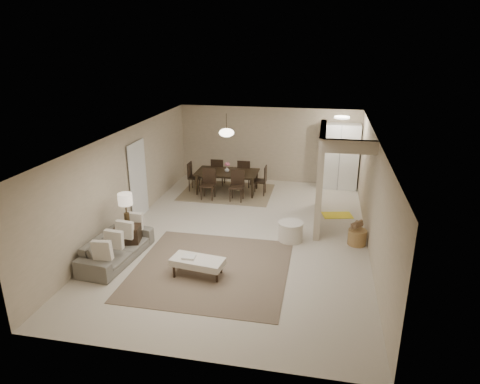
% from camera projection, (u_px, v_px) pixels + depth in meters
% --- Properties ---
extents(floor, '(9.00, 9.00, 0.00)m').
position_uv_depth(floor, '(243.00, 234.00, 10.63)').
color(floor, beige).
rests_on(floor, ground).
extents(ceiling, '(9.00, 9.00, 0.00)m').
position_uv_depth(ceiling, '(243.00, 135.00, 9.79)').
color(ceiling, white).
rests_on(ceiling, back_wall).
extents(back_wall, '(6.00, 0.00, 6.00)m').
position_uv_depth(back_wall, '(268.00, 145.00, 14.37)').
color(back_wall, tan).
rests_on(back_wall, floor).
extents(left_wall, '(0.00, 9.00, 9.00)m').
position_uv_depth(left_wall, '(126.00, 179.00, 10.77)').
color(left_wall, tan).
rests_on(left_wall, floor).
extents(right_wall, '(0.00, 9.00, 9.00)m').
position_uv_depth(right_wall, '(373.00, 195.00, 9.66)').
color(right_wall, tan).
rests_on(right_wall, floor).
extents(partition, '(0.15, 2.50, 2.50)m').
position_uv_depth(partition, '(320.00, 176.00, 11.03)').
color(partition, tan).
rests_on(partition, floor).
extents(doorway, '(0.04, 0.90, 2.04)m').
position_uv_depth(doorway, '(138.00, 181.00, 11.39)').
color(doorway, black).
rests_on(doorway, floor).
extents(pantry_cabinet, '(1.20, 0.55, 2.10)m').
position_uv_depth(pantry_cabinet, '(339.00, 157.00, 13.68)').
color(pantry_cabinet, white).
rests_on(pantry_cabinet, floor).
extents(flush_light, '(0.44, 0.44, 0.05)m').
position_uv_depth(flush_light, '(342.00, 117.00, 12.34)').
color(flush_light, white).
rests_on(flush_light, ceiling).
extents(living_rug, '(3.20, 3.20, 0.01)m').
position_uv_depth(living_rug, '(211.00, 269.00, 9.01)').
color(living_rug, brown).
rests_on(living_rug, floor).
extents(sofa, '(2.06, 0.96, 0.58)m').
position_uv_depth(sofa, '(117.00, 248.00, 9.31)').
color(sofa, slate).
rests_on(sofa, floor).
extents(ottoman_bench, '(1.13, 0.63, 0.38)m').
position_uv_depth(ottoman_bench, '(198.00, 262.00, 8.67)').
color(ottoman_bench, silver).
rests_on(ottoman_bench, living_rug).
extents(side_table, '(0.65, 0.65, 0.61)m').
position_uv_depth(side_table, '(129.00, 237.00, 9.76)').
color(side_table, black).
rests_on(side_table, floor).
extents(table_lamp, '(0.32, 0.32, 0.76)m').
position_uv_depth(table_lamp, '(125.00, 202.00, 9.47)').
color(table_lamp, '#44341D').
rests_on(table_lamp, side_table).
extents(round_pouf, '(0.60, 0.60, 0.47)m').
position_uv_depth(round_pouf, '(290.00, 231.00, 10.24)').
color(round_pouf, silver).
rests_on(round_pouf, floor).
extents(wicker_basket, '(0.47, 0.47, 0.37)m').
position_uv_depth(wicker_basket, '(357.00, 237.00, 10.06)').
color(wicker_basket, '#99683D').
rests_on(wicker_basket, floor).
extents(dining_rug, '(2.80, 2.10, 0.01)m').
position_uv_depth(dining_rug, '(227.00, 192.00, 13.58)').
color(dining_rug, '#837051').
rests_on(dining_rug, floor).
extents(dining_table, '(1.94, 1.10, 0.68)m').
position_uv_depth(dining_table, '(227.00, 182.00, 13.47)').
color(dining_table, black).
rests_on(dining_table, dining_rug).
extents(dining_chairs, '(2.47, 1.79, 0.92)m').
position_uv_depth(dining_chairs, '(227.00, 179.00, 13.43)').
color(dining_chairs, black).
rests_on(dining_chairs, dining_rug).
extents(vase, '(0.18, 0.18, 0.16)m').
position_uv_depth(vase, '(227.00, 169.00, 13.33)').
color(vase, silver).
rests_on(vase, dining_table).
extents(yellow_mat, '(0.89, 0.65, 0.01)m').
position_uv_depth(yellow_mat, '(337.00, 215.00, 11.79)').
color(yellow_mat, yellow).
rests_on(yellow_mat, floor).
extents(pendant_light, '(0.46, 0.46, 0.71)m').
position_uv_depth(pendant_light, '(227.00, 133.00, 12.94)').
color(pendant_light, '#44341D').
rests_on(pendant_light, ceiling).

